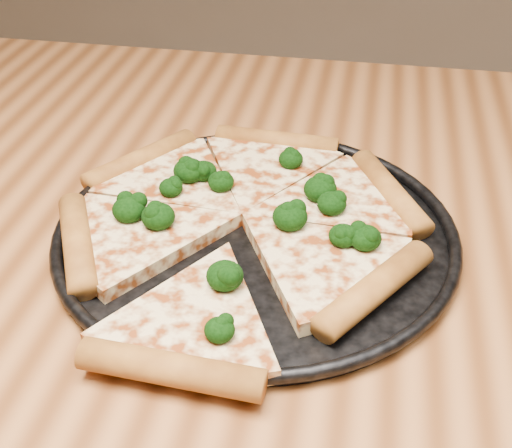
# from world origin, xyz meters

# --- Properties ---
(dining_table) EXTENTS (1.20, 0.90, 0.75)m
(dining_table) POSITION_xyz_m (0.00, 0.00, 0.66)
(dining_table) COLOR #9B5D30
(dining_table) RESTS_ON ground
(pizza_pan) EXTENTS (0.35, 0.35, 0.02)m
(pizza_pan) POSITION_xyz_m (-0.01, 0.03, 0.76)
(pizza_pan) COLOR black
(pizza_pan) RESTS_ON dining_table
(pizza) EXTENTS (0.33, 0.36, 0.02)m
(pizza) POSITION_xyz_m (-0.02, 0.03, 0.77)
(pizza) COLOR beige
(pizza) RESTS_ON pizza_pan
(broccoli_florets) EXTENTS (0.23, 0.26, 0.02)m
(broccoli_florets) POSITION_xyz_m (-0.02, 0.03, 0.78)
(broccoli_florets) COLOR black
(broccoli_florets) RESTS_ON pizza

